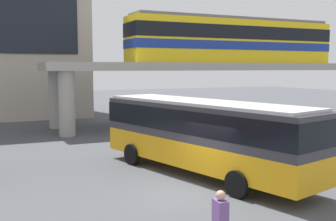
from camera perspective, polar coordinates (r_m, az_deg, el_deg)
ground_plane at (r=24.81m, az=-8.01°, el=-4.92°), size 120.00×120.00×0.00m
elevated_platform at (r=36.63m, az=9.55°, el=5.33°), size 32.71×5.78×5.02m
train at (r=36.45m, az=9.02°, el=9.53°), size 18.93×2.96×3.84m
bus_main at (r=17.85m, az=4.75°, el=-2.63°), size 5.27×11.32×3.22m
bicycle_silver at (r=33.25m, az=11.88°, el=-1.61°), size 1.77×0.36×1.04m
bicycle_black at (r=27.69m, az=-2.71°, el=-2.98°), size 1.70×0.69×1.04m
bicycle_orange at (r=35.45m, az=18.08°, el=-1.31°), size 1.75×0.50×1.04m
bicycle_red at (r=33.77m, az=19.81°, el=-1.72°), size 1.78×0.27×1.04m
bicycle_blue at (r=29.30m, az=8.98°, el=-2.56°), size 1.74×0.55×1.04m
pedestrian_by_bike_rack at (r=24.66m, az=-5.59°, el=-3.17°), size 0.46×0.36×1.62m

